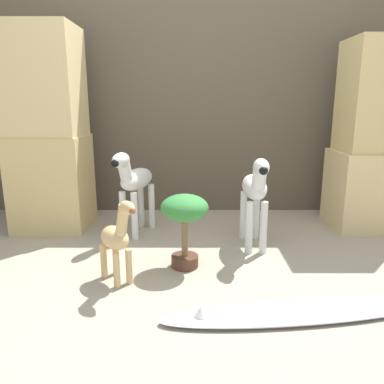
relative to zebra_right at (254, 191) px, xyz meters
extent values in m
plane|color=#9E937F|center=(-0.29, -0.59, -0.42)|extent=(14.00, 14.00, 0.00)
cube|color=brown|center=(-0.29, 1.00, 0.68)|extent=(6.40, 0.08, 2.20)
cube|color=#D1B775|center=(-1.59, 0.46, -0.04)|extent=(0.57, 0.52, 0.76)
cube|color=#DBC184|center=(-1.59, 0.46, 0.76)|extent=(0.54, 0.49, 0.84)
cube|color=#DBC184|center=(1.01, 0.46, -0.10)|extent=(0.57, 0.52, 0.64)
cube|color=#D1B775|center=(1.01, 0.46, 0.65)|extent=(0.50, 0.46, 0.87)
cylinder|color=silver|center=(0.05, -0.11, -0.23)|extent=(0.05, 0.05, 0.37)
cylinder|color=silver|center=(-0.05, -0.11, -0.23)|extent=(0.05, 0.05, 0.37)
cylinder|color=silver|center=(0.05, 0.19, -0.23)|extent=(0.05, 0.05, 0.37)
cylinder|color=silver|center=(-0.05, 0.19, -0.23)|extent=(0.05, 0.05, 0.37)
ellipsoid|color=silver|center=(0.00, 0.04, 0.02)|extent=(0.17, 0.43, 0.16)
cylinder|color=silver|center=(0.00, -0.14, 0.13)|extent=(0.09, 0.14, 0.18)
ellipsoid|color=silver|center=(0.00, -0.19, 0.20)|extent=(0.10, 0.18, 0.11)
sphere|color=black|center=(0.00, -0.27, 0.19)|extent=(0.06, 0.06, 0.06)
cube|color=black|center=(0.00, -0.14, 0.14)|extent=(0.02, 0.08, 0.15)
cylinder|color=silver|center=(-0.88, 0.16, -0.23)|extent=(0.05, 0.05, 0.37)
cylinder|color=silver|center=(-0.97, 0.19, -0.23)|extent=(0.05, 0.05, 0.37)
cylinder|color=silver|center=(-0.78, 0.44, -0.23)|extent=(0.05, 0.05, 0.37)
cylinder|color=silver|center=(-0.87, 0.47, -0.23)|extent=(0.05, 0.05, 0.37)
ellipsoid|color=silver|center=(-0.88, 0.31, 0.02)|extent=(0.30, 0.46, 0.16)
cylinder|color=silver|center=(-0.94, 0.14, 0.13)|extent=(0.13, 0.16, 0.18)
ellipsoid|color=silver|center=(-0.95, 0.10, 0.20)|extent=(0.16, 0.21, 0.11)
sphere|color=black|center=(-0.98, 0.02, 0.19)|extent=(0.06, 0.06, 0.06)
cube|color=black|center=(-0.94, 0.14, 0.14)|extent=(0.05, 0.08, 0.15)
cylinder|color=tan|center=(-0.81, -0.56, -0.31)|extent=(0.04, 0.04, 0.21)
cylinder|color=tan|center=(-0.87, -0.61, -0.31)|extent=(0.04, 0.04, 0.21)
cylinder|color=tan|center=(-0.91, -0.43, -0.31)|extent=(0.04, 0.04, 0.21)
cylinder|color=tan|center=(-0.97, -0.48, -0.31)|extent=(0.04, 0.04, 0.21)
ellipsoid|color=tan|center=(-0.89, -0.52, -0.15)|extent=(0.25, 0.26, 0.13)
cylinder|color=tan|center=(-0.83, -0.60, -0.03)|extent=(0.12, 0.13, 0.21)
ellipsoid|color=tan|center=(-0.79, -0.64, 0.06)|extent=(0.13, 0.14, 0.07)
sphere|color=brown|center=(-0.76, -0.69, 0.06)|extent=(0.04, 0.04, 0.04)
cylinder|color=#513323|center=(-0.49, -0.33, -0.38)|extent=(0.17, 0.17, 0.08)
cylinder|color=brown|center=(-0.49, -0.33, -0.23)|extent=(0.04, 0.04, 0.24)
ellipsoid|color=#337F38|center=(-0.49, -0.33, -0.03)|extent=(0.30, 0.30, 0.16)
ellipsoid|color=silver|center=(0.07, -0.90, -0.40)|extent=(1.37, 0.38, 0.04)
cone|color=white|center=(-0.40, -0.96, -0.36)|extent=(0.08, 0.08, 0.05)
camera|label=1|loc=(-0.44, -2.55, 0.61)|focal=35.00mm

